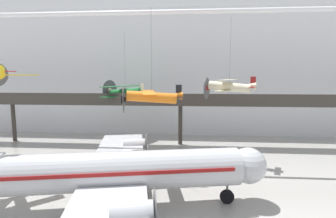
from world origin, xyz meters
name	(u,v)px	position (x,y,z in m)	size (l,w,h in m)	color
hangar_back_wall	(182,73)	(0.00, 37.26, 12.45)	(140.00, 3.00, 24.91)	silver
mezzanine_walkway	(180,103)	(0.00, 27.36, 7.34)	(110.00, 3.20, 8.97)	#38332D
ceiling_truss_beam	(178,12)	(0.00, 18.32, 19.86)	(120.00, 0.60, 0.60)	silver
airliner_silver_main	(102,172)	(-5.98, 5.21, 3.51)	(29.99, 34.52, 10.06)	#B7BABF
suspended_plane_green_biplane	(125,92)	(-9.46, 28.15, 9.02)	(8.44, 9.53, 11.78)	#1E6B33
suspended_plane_cream_biplane	(229,87)	(6.78, 19.57, 10.40)	(7.11, 8.29, 10.79)	beige
suspended_plane_orange_highwing	(152,97)	(-2.81, 13.58, 9.44)	(7.19, 8.72, 11.73)	orange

